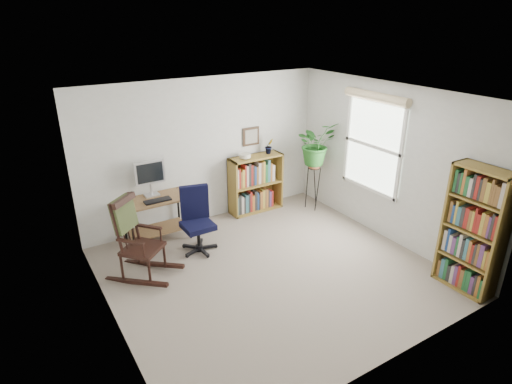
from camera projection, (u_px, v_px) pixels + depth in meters
floor at (271, 271)px, 5.91m from camera, size 4.20×4.00×0.00m
ceiling at (274, 97)px, 4.98m from camera, size 4.20×4.00×0.00m
wall_back at (205, 152)px, 7.01m from camera, size 4.20×0.00×2.40m
wall_front at (395, 264)px, 3.88m from camera, size 4.20×0.00×2.40m
wall_left at (104, 233)px, 4.42m from camera, size 0.00×4.00×2.40m
wall_right at (388, 163)px, 6.46m from camera, size 0.00×4.00×2.40m
window at (373, 146)px, 6.60m from camera, size 0.12×1.20×1.50m
desk at (157, 219)px, 6.62m from camera, size 0.97×0.53×0.70m
monitor at (150, 179)px, 6.49m from camera, size 0.46×0.16×0.56m
keyboard at (158, 201)px, 6.39m from camera, size 0.40×0.15×0.02m
office_chair at (198, 221)px, 6.24m from camera, size 0.66×0.66×0.99m
rocking_chair at (141, 238)px, 5.61m from camera, size 1.09×1.14×1.15m
low_bookshelf at (256, 184)px, 7.56m from camera, size 0.97×0.32×1.02m
tall_bookshelf at (473, 231)px, 5.27m from camera, size 0.31×0.72×1.64m
plant_stand at (313, 185)px, 7.66m from camera, size 0.27×0.27×0.91m
spider_plant at (317, 123)px, 7.23m from camera, size 1.69×1.87×1.46m
potted_plant_small at (269, 150)px, 7.49m from camera, size 0.13×0.24×0.11m
framed_picture at (251, 137)px, 7.36m from camera, size 0.32×0.04×0.32m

